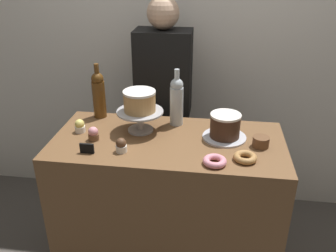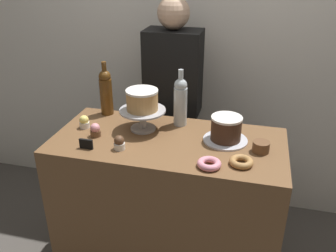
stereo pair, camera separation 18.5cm
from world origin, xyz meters
name	(u,v)px [view 1 (the left image)]	position (x,y,z in m)	size (l,w,h in m)	color
back_wall	(185,36)	(0.00, 0.87, 1.30)	(6.00, 0.05, 2.60)	silver
display_counter	(168,210)	(0.00, 0.00, 0.47)	(1.23, 0.59, 0.94)	brown
cake_stand_pedestal	(140,117)	(-0.17, 0.08, 1.02)	(0.25, 0.25, 0.12)	#B2B2B7
white_layer_cake	(140,101)	(-0.17, 0.08, 1.11)	(0.17, 0.17, 0.11)	tan
silver_serving_platter	(224,137)	(0.29, 0.06, 0.94)	(0.23, 0.23, 0.01)	silver
chocolate_round_cake	(225,125)	(0.29, 0.06, 1.01)	(0.16, 0.16, 0.13)	#3D2619
wine_bottle_clear	(177,101)	(0.02, 0.20, 1.08)	(0.08, 0.08, 0.33)	#B2BCC1
wine_bottle_amber	(99,94)	(-0.44, 0.24, 1.08)	(0.08, 0.08, 0.33)	#5B3814
cupcake_chocolate	(121,145)	(-0.21, -0.16, 0.97)	(0.06, 0.06, 0.07)	white
cupcake_strawberry	(93,134)	(-0.39, -0.06, 0.97)	(0.06, 0.06, 0.07)	brown
cupcake_lemon	(80,126)	(-0.49, 0.02, 0.97)	(0.06, 0.06, 0.07)	white
donut_pink	(215,161)	(0.25, -0.21, 0.95)	(0.11, 0.11, 0.03)	pink
donut_maple	(245,157)	(0.39, -0.16, 0.95)	(0.11, 0.11, 0.03)	#B27F47
cookie_stack	(261,142)	(0.48, -0.01, 0.96)	(0.08, 0.08, 0.05)	brown
price_sign_chalkboard	(87,148)	(-0.37, -0.19, 0.96)	(0.07, 0.01, 0.05)	black
barista_figure	(164,113)	(-0.11, 0.56, 0.84)	(0.36, 0.22, 1.60)	black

